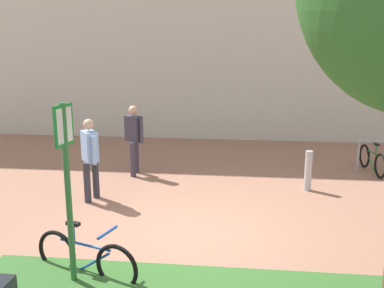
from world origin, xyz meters
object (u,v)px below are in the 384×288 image
Objects in this scene: bollard_steel at (308,171)px; person_shirt_white at (90,154)px; bike_at_sign at (86,258)px; person_suited_dark at (134,136)px; parking_sign_post at (67,172)px.

bollard_steel is 4.72m from person_shirt_white.
bike_at_sign is at bearing -130.25° from bollard_steel.
person_shirt_white is (-0.97, 3.11, 0.63)m from bike_at_sign.
bike_at_sign is 5.02m from person_suited_dark.
bollard_steel is at bearing -10.03° from person_suited_dark.
person_suited_dark is (0.47, 1.85, 0.00)m from person_shirt_white.
person_suited_dark is at bearing 94.54° from parking_sign_post.
bollard_steel is (3.59, 4.24, 0.10)m from bike_at_sign.
parking_sign_post reaches higher than bollard_steel.
bike_at_sign is at bearing -84.19° from person_suited_dark.
bike_at_sign is 0.94× the size of person_suited_dark.
person_shirt_white reaches higher than bike_at_sign.
person_shirt_white is (-0.88, 3.35, -0.68)m from parking_sign_post.
person_suited_dark is (-4.09, 0.72, 0.53)m from bollard_steel.
bike_at_sign is 5.55m from bollard_steel.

